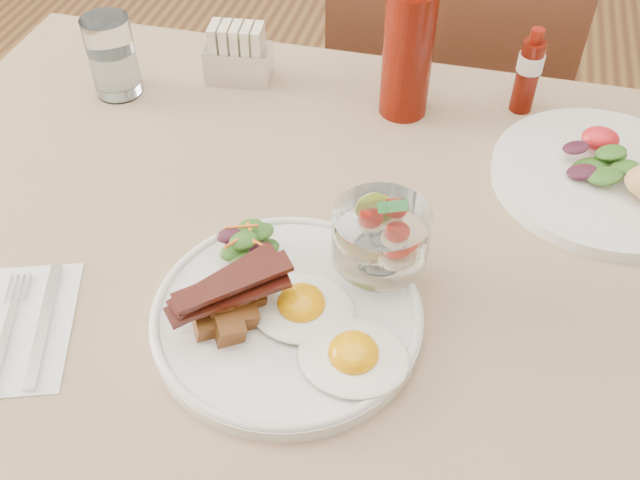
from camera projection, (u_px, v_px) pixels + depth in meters
table at (388, 319)px, 0.85m from camera, size 1.33×0.88×0.75m
chair_far at (443, 106)px, 1.41m from camera, size 0.42×0.42×0.93m
main_plate at (287, 316)px, 0.74m from camera, size 0.28×0.28×0.02m
fried_eggs at (327, 330)px, 0.70m from camera, size 0.17×0.14×0.03m
bacon_potato_pile at (229, 301)px, 0.70m from camera, size 0.12×0.11×0.06m
side_salad at (248, 245)px, 0.77m from camera, size 0.07×0.06×0.04m
fruit_cup at (381, 236)px, 0.73m from camera, size 0.10×0.10×0.10m
second_plate at (623, 178)px, 0.87m from camera, size 0.29×0.28×0.07m
ketchup_bottle at (408, 51)px, 0.94m from camera, size 0.07×0.07×0.20m
hot_sauce_bottle at (528, 72)px, 0.97m from camera, size 0.04×0.04×0.12m
sugar_caddy at (238, 57)px, 1.04m from camera, size 0.10×0.06×0.09m
water_glass at (113, 61)px, 1.00m from camera, size 0.07×0.07×0.12m
napkin_cutlery at (27, 327)px, 0.73m from camera, size 0.14×0.19×0.01m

